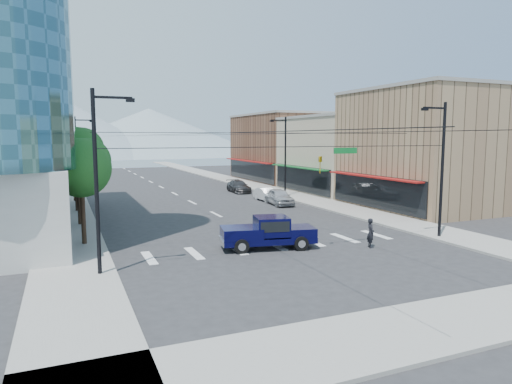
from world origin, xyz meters
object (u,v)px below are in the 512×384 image
parked_car_far (239,186)px  pedestrian (371,233)px  pickup_truck (268,232)px  parked_car_mid (267,194)px  parked_car_near (279,197)px

parked_car_far → pedestrian: bearing=-93.1°
pickup_truck → parked_car_mid: bearing=77.1°
pickup_truck → parked_car_far: (8.54, 27.40, -0.30)m
parked_car_near → parked_car_mid: 2.95m
pedestrian → parked_car_far: pedestrian is taller
pedestrian → parked_car_near: (2.65, 18.26, -0.10)m
pedestrian → parked_car_mid: size_ratio=0.43×
parked_car_near → parked_car_far: bearing=95.2°
pickup_truck → parked_car_far: bearing=84.1°
pickup_truck → parked_car_near: size_ratio=1.28×
parked_car_far → parked_car_mid: bearing=-88.0°
pedestrian → pickup_truck: bearing=87.2°
parked_car_mid → pedestrian: bearing=-98.0°
parked_car_far → parked_car_near: bearing=-88.0°
parked_car_near → parked_car_mid: parked_car_near is taller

